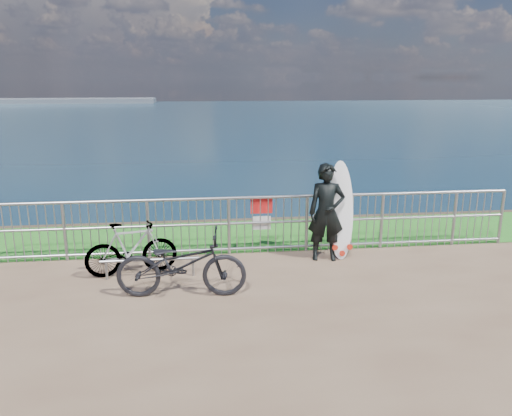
{
  "coord_description": "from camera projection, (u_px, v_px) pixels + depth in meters",
  "views": [
    {
      "loc": [
        -1.04,
        -7.43,
        3.28
      ],
      "look_at": [
        -0.03,
        1.2,
        1.0
      ],
      "focal_mm": 35.0,
      "sensor_mm": 36.0,
      "label": 1
    }
  ],
  "objects": [
    {
      "name": "bike_rack",
      "position": [
        150.0,
        262.0,
        8.37
      ],
      "size": [
        1.64,
        0.05,
        0.34
      ],
      "color": "gray",
      "rests_on": "ground"
    },
    {
      "name": "bicycle_near",
      "position": [
        181.0,
        264.0,
        7.61
      ],
      "size": [
        2.03,
        0.85,
        1.04
      ],
      "primitive_type": "imported",
      "rotation": [
        0.0,
        0.0,
        1.49
      ],
      "color": "black",
      "rests_on": "ground"
    },
    {
      "name": "bicycle_far",
      "position": [
        131.0,
        249.0,
        8.47
      ],
      "size": [
        1.6,
        0.75,
        0.93
      ],
      "primitive_type": "imported",
      "rotation": [
        0.0,
        0.0,
        1.78
      ],
      "color": "black",
      "rests_on": "ground"
    },
    {
      "name": "surfboard",
      "position": [
        341.0,
        214.0,
        9.2
      ],
      "size": [
        0.48,
        0.43,
        1.82
      ],
      "color": "white",
      "rests_on": "ground"
    },
    {
      "name": "surfer",
      "position": [
        326.0,
        212.0,
        9.07
      ],
      "size": [
        0.71,
        0.51,
        1.8
      ],
      "primitive_type": "imported",
      "rotation": [
        0.0,
        0.0,
        -0.13
      ],
      "color": "black",
      "rests_on": "ground"
    },
    {
      "name": "seascape",
      "position": [
        50.0,
        103.0,
        145.87
      ],
      "size": [
        260.0,
        260.0,
        5.0
      ],
      "color": "brown",
      "rests_on": "ground"
    },
    {
      "name": "railing",
      "position": [
        256.0,
        224.0,
        9.48
      ],
      "size": [
        10.06,
        0.1,
        1.13
      ],
      "color": "gray",
      "rests_on": "ground"
    },
    {
      "name": "grass_strip",
      "position": [
        249.0,
        235.0,
        10.68
      ],
      "size": [
        120.0,
        120.0,
        0.0
      ],
      "primitive_type": "plane",
      "color": "#227821",
      "rests_on": "ground"
    }
  ]
}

